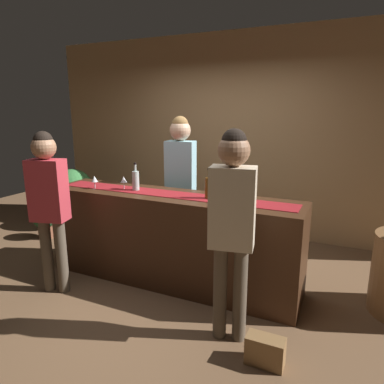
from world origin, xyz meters
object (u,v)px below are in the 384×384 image
Objects in this scene: wine_bottle_clear at (136,180)px; wine_glass_near_customer at (124,180)px; bartender at (181,173)px; handbag at (265,351)px; wine_glass_mid_counter at (95,179)px; customer_sipping at (232,215)px; potted_plant_tall at (73,194)px; potted_plant_small at (44,220)px; wine_bottle_amber at (209,188)px; customer_browsing at (49,197)px.

wine_bottle_clear is 2.10× the size of wine_glass_near_customer.
bartender reaches higher than handbag.
wine_glass_mid_counter is 1.85m from customer_sipping.
wine_bottle_clear is 1.08× the size of handbag.
potted_plant_small is at bearing -91.73° from potted_plant_tall.
customer_sipping is at bearing -55.01° from wine_bottle_amber.
customer_sipping is 1.83× the size of potted_plant_tall.
bartender is 1.90× the size of potted_plant_tall.
customer_sipping reaches higher than potted_plant_small.
wine_bottle_amber is at bearing 127.92° from bartender.
bartender is at bearing 44.52° from wine_glass_mid_counter.
customer_sipping is (0.46, -0.66, -0.04)m from wine_bottle_amber.
potted_plant_small is (-1.40, 0.50, -0.81)m from wine_glass_mid_counter.
wine_bottle_clear reaches higher than wine_glass_near_customer.
wine_glass_near_customer is 0.79m from customer_browsing.
customer_browsing reaches higher than handbag.
potted_plant_tall is at bearing 141.86° from wine_glass_mid_counter.
customer_sipping is at bearing 151.11° from handbag.
wine_bottle_amber is 2.10× the size of wine_glass_near_customer.
wine_bottle_clear is 0.89m from customer_browsing.
customer_browsing reaches higher than wine_glass_near_customer.
handbag is (0.80, -0.85, -0.98)m from wine_bottle_amber.
bartender is at bearing 41.98° from customer_browsing.
wine_glass_mid_counter is (-0.46, -0.12, -0.01)m from wine_bottle_clear.
bartender reaches higher than wine_glass_near_customer.
wine_glass_near_customer is (-1.00, -0.00, -0.01)m from wine_bottle_amber.
wine_glass_mid_counter is at bearing -165.42° from wine_bottle_clear.
wine_bottle_amber is 0.18× the size of customer_sipping.
customer_sipping reaches higher than wine_glass_mid_counter.
customer_sipping reaches higher than customer_browsing.
wine_bottle_clear reaches higher than potted_plant_small.
wine_glass_mid_counter is at bearing -160.14° from wine_glass_near_customer.
potted_plant_small is 3.73m from handbag.
wine_bottle_clear is 2.10m from handbag.
potted_plant_tall is 3.31× the size of handbag.
wine_bottle_clear reaches higher than potted_plant_tall.
wine_glass_near_customer is 0.08× the size of customer_sipping.
customer_sipping reaches higher than wine_glass_near_customer.
handbag is (0.34, -0.19, -0.94)m from customer_sipping.
bartender is (-0.60, 0.58, 0.01)m from wine_bottle_amber.
potted_plant_small is (-2.71, 0.39, -0.81)m from wine_bottle_amber.
wine_glass_mid_counter is 1.00m from bartender.
bartender reaches higher than wine_bottle_clear.
bartender is at bearing 134.42° from handbag.
customer_browsing is at bearing 175.67° from handbag.
customer_browsing is 1.84m from potted_plant_small.
potted_plant_tall is (-1.38, 1.09, -0.54)m from wine_glass_mid_counter.
customer_browsing is at bearing -39.23° from potted_plant_small.
wine_bottle_clear is 0.17× the size of bartender.
potted_plant_small is (-1.71, 0.39, -0.81)m from wine_glass_near_customer.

